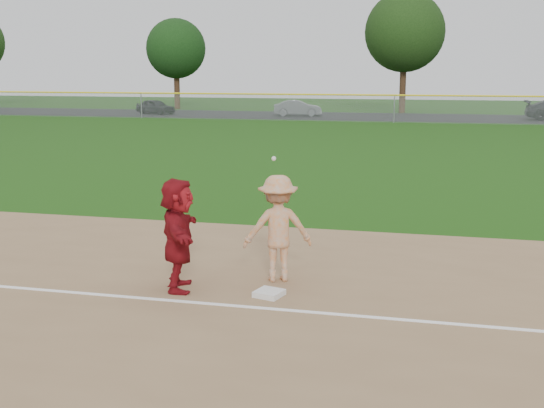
% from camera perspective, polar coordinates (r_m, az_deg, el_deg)
% --- Properties ---
extents(ground, '(160.00, 160.00, 0.00)m').
position_cam_1_polar(ground, '(12.09, -1.67, -7.41)').
color(ground, '#19450D').
rests_on(ground, ground).
extents(foul_line, '(60.00, 0.10, 0.01)m').
position_cam_1_polar(foul_line, '(11.36, -2.74, -8.54)').
color(foul_line, white).
rests_on(foul_line, infield_dirt).
extents(parking_asphalt, '(120.00, 10.00, 0.01)m').
position_cam_1_polar(parking_asphalt, '(57.27, 10.52, 7.16)').
color(parking_asphalt, black).
rests_on(parking_asphalt, ground).
extents(first_base, '(0.54, 0.54, 0.10)m').
position_cam_1_polar(first_base, '(11.83, -0.24, -7.48)').
color(first_base, silver).
rests_on(first_base, infield_dirt).
extents(base_runner, '(1.13, 1.94, 2.00)m').
position_cam_1_polar(base_runner, '(12.05, -7.86, -2.53)').
color(base_runner, maroon).
rests_on(base_runner, infield_dirt).
extents(car_left, '(4.06, 2.88, 1.28)m').
position_cam_1_polar(car_left, '(61.00, -9.72, 8.04)').
color(car_left, black).
rests_on(car_left, parking_asphalt).
extents(car_mid, '(4.20, 2.17, 1.32)m').
position_cam_1_polar(car_mid, '(57.60, 2.16, 8.03)').
color(car_mid, '#5B5E63').
rests_on(car_mid, parking_asphalt).
extents(first_base_play, '(1.45, 1.14, 2.37)m').
position_cam_1_polar(first_base_play, '(12.46, 0.50, -2.04)').
color(first_base_play, '#AFAFB2').
rests_on(first_base_play, infield_dirt).
extents(outfield_fence, '(110.00, 0.12, 110.00)m').
position_cam_1_polar(outfield_fence, '(51.18, 10.22, 8.91)').
color(outfield_fence, '#999EA0').
rests_on(outfield_fence, ground).
extents(tree_1, '(5.80, 5.80, 8.75)m').
position_cam_1_polar(tree_1, '(68.79, -8.04, 12.74)').
color(tree_1, '#382214').
rests_on(tree_1, ground).
extents(tree_2, '(7.00, 7.00, 10.58)m').
position_cam_1_polar(tree_2, '(62.71, 11.04, 13.93)').
color(tree_2, '#352213').
rests_on(tree_2, ground).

